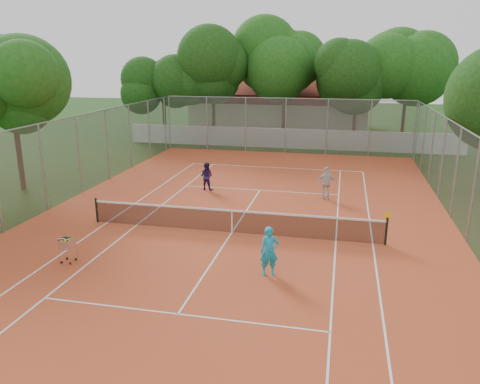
% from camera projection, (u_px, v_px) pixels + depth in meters
% --- Properties ---
extents(ground, '(120.00, 120.00, 0.00)m').
position_uv_depth(ground, '(232.00, 233.00, 18.84)').
color(ground, '#16330E').
rests_on(ground, ground).
extents(court_pad, '(18.00, 34.00, 0.02)m').
position_uv_depth(court_pad, '(232.00, 233.00, 18.84)').
color(court_pad, '#BD4924').
rests_on(court_pad, ground).
extents(court_lines, '(10.98, 23.78, 0.01)m').
position_uv_depth(court_lines, '(232.00, 232.00, 18.83)').
color(court_lines, white).
rests_on(court_lines, court_pad).
extents(tennis_net, '(11.88, 0.10, 0.98)m').
position_uv_depth(tennis_net, '(232.00, 221.00, 18.70)').
color(tennis_net, black).
rests_on(tennis_net, court_pad).
extents(perimeter_fence, '(18.00, 34.00, 4.00)m').
position_uv_depth(perimeter_fence, '(232.00, 185.00, 18.29)').
color(perimeter_fence, slate).
rests_on(perimeter_fence, ground).
extents(boundary_wall, '(26.00, 0.30, 1.50)m').
position_uv_depth(boundary_wall, '(288.00, 138.00, 36.47)').
color(boundary_wall, silver).
rests_on(boundary_wall, ground).
extents(clubhouse, '(16.40, 9.00, 4.40)m').
position_uv_depth(clubhouse, '(280.00, 107.00, 45.87)').
color(clubhouse, beige).
rests_on(clubhouse, ground).
extents(tropical_trees, '(29.00, 19.00, 10.00)m').
position_uv_depth(tropical_trees, '(294.00, 81.00, 38.11)').
color(tropical_trees, '#11360D').
rests_on(tropical_trees, ground).
extents(player_near, '(0.69, 0.56, 1.63)m').
position_uv_depth(player_near, '(269.00, 251.00, 14.95)').
color(player_near, '#1699C0').
rests_on(player_near, court_pad).
extents(player_far_left, '(0.79, 0.65, 1.48)m').
position_uv_depth(player_far_left, '(206.00, 176.00, 24.80)').
color(player_far_left, '#27194B').
rests_on(player_far_left, court_pad).
extents(player_far_right, '(1.02, 0.60, 1.64)m').
position_uv_depth(player_far_right, '(326.00, 183.00, 23.14)').
color(player_far_right, silver).
rests_on(player_far_right, court_pad).
extents(ball_hopper, '(0.60, 0.60, 0.94)m').
position_uv_depth(ball_hopper, '(67.00, 250.00, 15.97)').
color(ball_hopper, silver).
rests_on(ball_hopper, court_pad).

